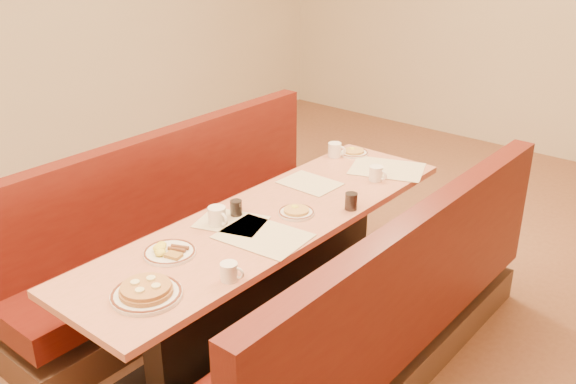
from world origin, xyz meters
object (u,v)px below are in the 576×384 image
Objects in this scene: pancake_plate at (146,292)px; booth_right at (381,326)px; soda_tumbler_near at (236,208)px; diner_table at (272,276)px; coffee_mug_c at (376,173)px; coffee_mug_b at (217,216)px; soda_tumbler_mid at (351,201)px; booth_left at (186,239)px; eggs_plate at (169,252)px; coffee_mug_a at (230,271)px; coffee_mug_d at (335,150)px.

booth_right is at bearing 56.14° from pancake_plate.
soda_tumbler_near is (-0.89, -0.11, 0.43)m from booth_right.
soda_tumbler_near reaches higher than diner_table.
booth_right is at bearing 7.03° from soda_tumbler_near.
coffee_mug_b is at bearing -105.10° from coffee_mug_c.
soda_tumbler_mid is (0.44, 0.62, -0.01)m from coffee_mug_b.
booth_left is 1.32m from pancake_plate.
booth_left and booth_right have the same top height.
booth_left is 0.97m from eggs_plate.
soda_tumbler_mid is (0.12, -0.44, 0.00)m from coffee_mug_c.
coffee_mug_a is at bearing -126.38° from booth_right.
eggs_plate is 2.79× the size of soda_tumbler_near.
coffee_mug_c is (0.16, 0.81, 0.42)m from diner_table.
coffee_mug_a is at bearing -85.18° from coffee_mug_d.
booth_right is 27.24× the size of soda_tumbler_near.
soda_tumbler_mid is at bearing 61.97° from coffee_mug_b.
coffee_mug_b is at bearing -121.41° from diner_table.
coffee_mug_a reaches higher than eggs_plate.
pancake_plate is 2.30× the size of coffee_mug_b.
soda_tumbler_near is at bearing -10.81° from booth_left.
coffee_mug_c is at bearing 41.98° from booth_left.
diner_table is at bearing 34.82° from soda_tumbler_near.
coffee_mug_c reaches higher than coffee_mug_a.
eggs_plate is at bearing 162.19° from coffee_mug_a.
coffee_mug_b reaches higher than pancake_plate.
coffee_mug_d is at bearing 102.74° from coffee_mug_b.
booth_left is 1.16m from soda_tumbler_mid.
soda_tumbler_near is at bearing 94.97° from eggs_plate.
soda_tumbler_mid is (-0.00, 0.97, 0.00)m from coffee_mug_a.
coffee_mug_c is 0.47m from coffee_mug_d.
soda_tumbler_near is at bearing -132.80° from soda_tumbler_mid.
pancake_plate is 2.48× the size of coffee_mug_d.
coffee_mug_c is at bearing -36.10° from coffee_mug_d.
coffee_mug_c is 1.25× the size of soda_tumbler_mid.
diner_table is 1.00× the size of booth_left.
diner_table is 0.62m from soda_tumbler_mid.
coffee_mug_b is (0.58, -0.25, 0.44)m from booth_left.
coffee_mug_a is at bearing -30.98° from booth_left.
diner_table is 27.24× the size of soda_tumbler_near.
booth_left is (-0.73, 0.00, -0.01)m from diner_table.
pancake_plate is 1.32m from soda_tumbler_mid.
booth_left is at bearing 163.33° from coffee_mug_b.
diner_table is 25.68× the size of soda_tumbler_mid.
coffee_mug_b is 1.48× the size of soda_tumbler_near.
diner_table is 0.93m from coffee_mug_c.
soda_tumbler_near is (0.12, -1.09, -0.00)m from coffee_mug_d.
diner_table is 0.75m from eggs_plate.
soda_tumbler_near reaches higher than pancake_plate.
coffee_mug_a is 1.69m from coffee_mug_d.
coffee_mug_a is 1.15× the size of soda_tumbler_mid.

